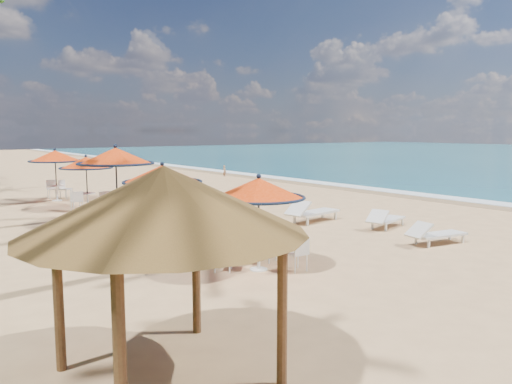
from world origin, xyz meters
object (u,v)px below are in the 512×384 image
Objects in this scene: station_3 at (85,168)px; palapa at (164,201)px; lounger_near at (435,233)px; station_1 at (163,181)px; lounger_mid at (385,219)px; station_0 at (259,200)px; station_2 at (116,166)px; lounger_far at (311,211)px; station_4 at (56,161)px.

palapa is at bearing -104.70° from station_3.
lounger_near is 0.54× the size of palapa.
station_1 is 7.14m from lounger_mid.
palapa is (-3.90, -3.20, 0.67)m from station_0.
station_2 is (0.18, 3.76, 0.22)m from station_1.
station_3 is at bearing 116.26° from lounger_far.
station_4 is at bearing 91.62° from station_0.
station_2 reaches higher than station_0.
lounger_mid is at bearing -63.15° from station_4.
lounger_far is (5.11, -7.53, -1.27)m from station_3.
station_1 is 3.77m from station_2.
lounger_near is (5.74, -15.15, -1.47)m from station_4.
station_2 reaches higher than station_1.
palapa is (-3.40, -6.85, 0.52)m from station_1.
lounger_mid is at bearing -43.23° from station_2.
palapa is (-3.75, -14.27, 0.60)m from station_3.
station_3 is 0.95× the size of lounger_far.
palapa is (-10.02, -4.56, 1.94)m from lounger_mid.
station_2 is 0.76× the size of palapa.
station_3 is (0.16, 3.66, -0.29)m from station_2.
station_0 reaches higher than station_3.
lounger_far is (5.27, -3.87, -1.57)m from station_2.
station_1 is at bearing 171.02° from lounger_far.
station_2 is at bearing -89.32° from station_4.
lounger_far is at bearing 104.23° from lounger_mid.
lounger_near is at bearing -55.84° from station_2.
station_2 is at bearing -92.55° from station_3.
palapa is at bearing -169.32° from lounger_mid.
station_4 is (0.10, 10.58, 0.06)m from station_1.
palapa reaches higher than station_0.
station_1 reaches higher than lounger_mid.
station_1 is 1.05× the size of station_3.
lounger_near is at bearing -122.64° from lounger_mid.
palapa is at bearing -116.40° from station_1.
lounger_mid is (6.27, -9.71, -1.34)m from station_3.
station_1 is at bearing -90.54° from station_4.
palapa reaches higher than lounger_mid.
station_3 is at bearing 109.03° from lounger_mid.
palapa is (-9.24, -2.28, 1.94)m from lounger_near.
station_2 reaches higher than lounger_near.
station_3 reaches higher than lounger_mid.
lounger_near is (5.49, -12.00, -1.34)m from station_3.
palapa is at bearing -140.66° from station_0.
station_2 is at bearing 92.49° from station_0.
lounger_near is (5.33, -0.92, -1.27)m from station_0.
station_4 is (-0.08, 6.82, -0.16)m from station_2.
station_4 is at bearing 90.68° from station_2.
lounger_far is at bearing -1.09° from station_1.
lounger_near is (5.65, -8.33, -1.63)m from station_2.
station_1 is 10.58m from station_4.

